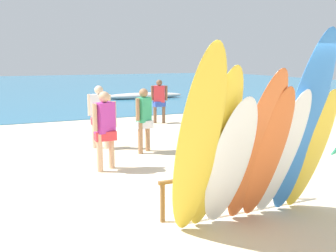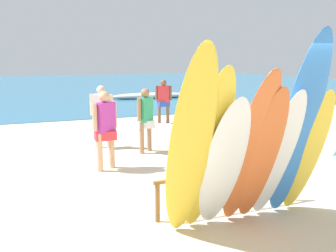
# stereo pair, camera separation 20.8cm
# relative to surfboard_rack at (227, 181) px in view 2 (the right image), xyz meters

# --- Properties ---
(ground) EXTENTS (60.00, 60.00, 0.00)m
(ground) POSITION_rel_surfboard_rack_xyz_m (0.00, 14.00, -0.48)
(ground) COLOR beige
(ocean_water) EXTENTS (60.00, 40.00, 0.02)m
(ocean_water) POSITION_rel_surfboard_rack_xyz_m (0.00, 29.50, -0.47)
(ocean_water) COLOR teal
(ocean_water) RESTS_ON ground
(surfboard_rack) EXTENTS (2.38, 0.07, 0.62)m
(surfboard_rack) POSITION_rel_surfboard_rack_xyz_m (0.00, 0.00, 0.00)
(surfboard_rack) COLOR brown
(surfboard_rack) RESTS_ON ground
(surfboard_yellow_0) EXTENTS (0.61, 1.01, 2.52)m
(surfboard_yellow_0) POSITION_rel_surfboard_rack_xyz_m (-0.99, -0.78, 0.78)
(surfboard_yellow_0) COLOR yellow
(surfboard_yellow_0) RESTS_ON ground
(surfboard_yellow_1) EXTENTS (0.60, 0.91, 2.26)m
(surfboard_yellow_1) POSITION_rel_surfboard_rack_xyz_m (-0.70, -0.68, 0.65)
(surfboard_yellow_1) COLOR yellow
(surfboard_yellow_1) RESTS_ON ground
(surfboard_white_2) EXTENTS (0.61, 0.89, 1.90)m
(surfboard_white_2) POSITION_rel_surfboard_rack_xyz_m (-0.46, -0.67, 0.47)
(surfboard_white_2) COLOR white
(surfboard_white_2) RESTS_ON ground
(surfboard_orange_3) EXTENTS (0.62, 0.97, 2.23)m
(surfboard_orange_3) POSITION_rel_surfboard_rack_xyz_m (-0.08, -0.70, 0.64)
(surfboard_orange_3) COLOR orange
(surfboard_orange_3) RESTS_ON ground
(surfboard_orange_4) EXTENTS (0.52, 0.89, 2.00)m
(surfboard_orange_4) POSITION_rel_surfboard_rack_xyz_m (0.13, -0.68, 0.52)
(surfboard_orange_4) COLOR orange
(surfboard_orange_4) RESTS_ON ground
(surfboard_white_5) EXTENTS (0.60, 0.87, 1.95)m
(surfboard_white_5) POSITION_rel_surfboard_rack_xyz_m (0.43, -0.64, 0.50)
(surfboard_white_5) COLOR white
(surfboard_white_5) RESTS_ON ground
(surfboard_blue_6) EXTENTS (0.67, 1.04, 2.71)m
(surfboard_blue_6) POSITION_rel_surfboard_rack_xyz_m (0.67, -0.72, 0.88)
(surfboard_blue_6) COLOR #337AD1
(surfboard_blue_6) RESTS_ON ground
(surfboard_yellow_7) EXTENTS (0.59, 0.76, 1.92)m
(surfboard_yellow_7) POSITION_rel_surfboard_rack_xyz_m (0.99, -0.60, 0.49)
(surfboard_yellow_7) COLOR yellow
(surfboard_yellow_7) RESTS_ON ground
(beachgoer_near_rack) EXTENTS (0.51, 0.40, 1.60)m
(beachgoer_near_rack) POSITION_rel_surfboard_rack_xyz_m (0.00, 3.93, 0.45)
(beachgoer_near_rack) COLOR #9E704C
(beachgoer_near_rack) RESTS_ON ground
(beachgoer_midbeach) EXTENTS (0.54, 0.39, 1.64)m
(beachgoer_midbeach) POSITION_rel_surfboard_rack_xyz_m (-0.91, 4.79, 0.47)
(beachgoer_midbeach) COLOR beige
(beachgoer_midbeach) RESTS_ON ground
(beachgoer_by_water) EXTENTS (0.55, 0.35, 1.58)m
(beachgoer_by_water) POSITION_rel_surfboard_rack_xyz_m (1.96, 7.75, 0.43)
(beachgoer_by_water) COLOR brown
(beachgoer_by_water) RESTS_ON ground
(beachgoer_strolling) EXTENTS (0.56, 0.39, 1.66)m
(beachgoer_strolling) POSITION_rel_surfboard_rack_xyz_m (-1.25, 2.83, 0.48)
(beachgoer_strolling) COLOR tan
(beachgoer_strolling) RESTS_ON ground
(beachgoer_photographing) EXTENTS (0.59, 0.25, 1.57)m
(beachgoer_photographing) POSITION_rel_surfboard_rack_xyz_m (1.95, 4.15, 0.43)
(beachgoer_photographing) COLOR beige
(beachgoer_photographing) RESTS_ON ground
(beach_chair_red) EXTENTS (0.51, 0.66, 0.83)m
(beach_chair_red) POSITION_rel_surfboard_rack_xyz_m (2.58, 2.97, -0.04)
(beach_chair_red) COLOR #B7B7BC
(beach_chair_red) RESTS_ON ground
(beach_chair_blue) EXTENTS (0.63, 0.74, 0.84)m
(beach_chair_blue) POSITION_rel_surfboard_rack_xyz_m (1.89, 1.71, -0.04)
(beach_chair_blue) COLOR #B7B7BC
(beach_chair_blue) RESTS_ON ground
(distant_boat) EXTENTS (4.75, 1.08, 0.38)m
(distant_boat) POSITION_rel_surfboard_rack_xyz_m (4.24, 15.83, -0.31)
(distant_boat) COLOR silver
(distant_boat) RESTS_ON ground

